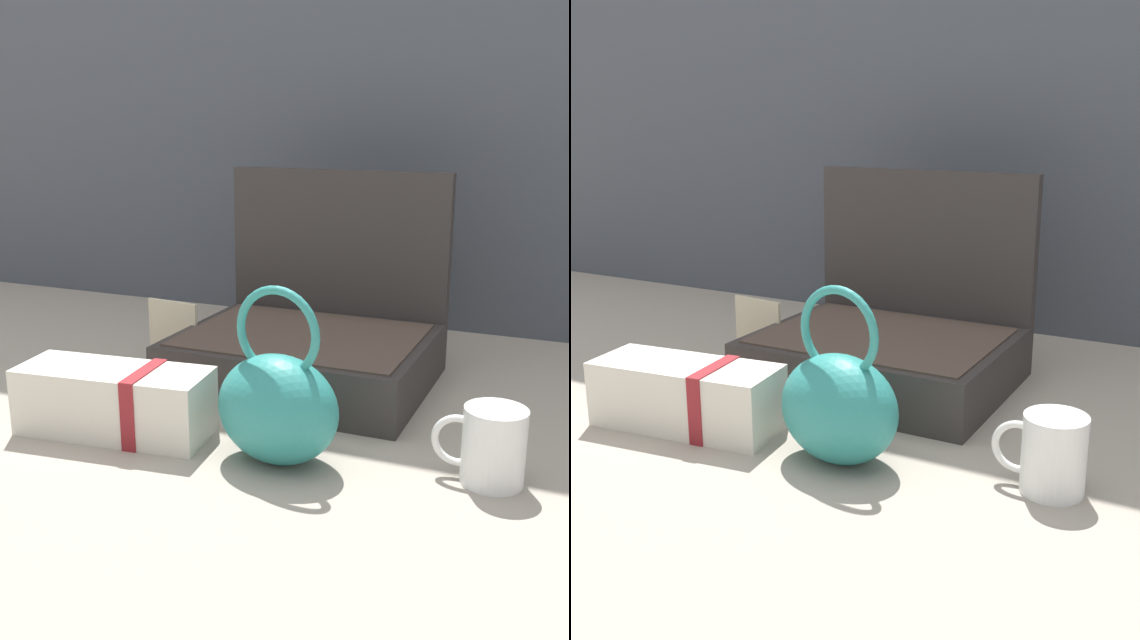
% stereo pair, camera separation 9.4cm
% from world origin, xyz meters
% --- Properties ---
extents(ground_plane, '(6.00, 6.00, 0.00)m').
position_xyz_m(ground_plane, '(0.00, 0.00, 0.00)').
color(ground_plane, '#9E9384').
extents(open_suitcase, '(0.39, 0.33, 0.34)m').
position_xyz_m(open_suitcase, '(-0.06, 0.16, 0.07)').
color(open_suitcase, '#332D2B').
rests_on(open_suitcase, ground_plane).
extents(teal_pouch_handbag, '(0.18, 0.14, 0.23)m').
position_xyz_m(teal_pouch_handbag, '(0.01, -0.14, 0.08)').
color(teal_pouch_handbag, teal).
rests_on(teal_pouch_handbag, ground_plane).
extents(cream_toiletry_bag, '(0.28, 0.13, 0.10)m').
position_xyz_m(cream_toiletry_bag, '(-0.23, -0.15, 0.05)').
color(cream_toiletry_bag, silver).
rests_on(cream_toiletry_bag, ground_plane).
extents(coffee_mug, '(0.11, 0.08, 0.10)m').
position_xyz_m(coffee_mug, '(0.27, -0.10, 0.05)').
color(coffee_mug, white).
rests_on(coffee_mug, ground_plane).
extents(info_card_left, '(0.10, 0.02, 0.12)m').
position_xyz_m(info_card_left, '(-0.30, 0.12, 0.06)').
color(info_card_left, beige).
rests_on(info_card_left, ground_plane).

